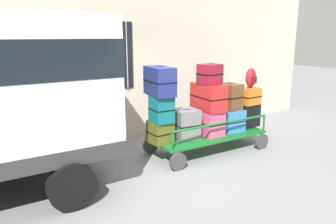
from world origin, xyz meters
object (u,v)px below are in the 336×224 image
object	(u,v)px
suitcase_midright_middle	(229,96)
suitcase_right_bottom	(247,115)
backpack	(251,78)
suitcase_right_middle	(249,96)
luggage_cart	(207,136)
suitcase_midright_bottom	(228,119)
suitcase_left_bottom	(160,132)
suitcase_center_middle	(208,97)
suitcase_center_bottom	(209,122)
suitcase_left_top	(160,81)
suitcase_midleft_bottom	(186,124)
suitcase_center_top	(210,74)
suitcase_left_middle	(162,109)

from	to	relation	value
suitcase_midright_middle	suitcase_right_bottom	size ratio (longest dim) A/B	1.08
suitcase_midright_middle	suitcase_right_bottom	world-z (taller)	suitcase_midright_middle
suitcase_midright_middle	backpack	bearing A→B (deg)	0.47
suitcase_right_bottom	suitcase_right_middle	size ratio (longest dim) A/B	1.07
luggage_cart	suitcase_midright_bottom	size ratio (longest dim) A/B	3.63
suitcase_right_bottom	luggage_cart	bearing A→B (deg)	-179.79
backpack	suitcase_left_bottom	bearing A→B (deg)	179.55
suitcase_left_bottom	backpack	world-z (taller)	backpack
luggage_cart	suitcase_center_middle	size ratio (longest dim) A/B	3.08
suitcase_center_bottom	suitcase_center_middle	bearing A→B (deg)	90.00
suitcase_center_middle	luggage_cart	bearing A→B (deg)	-90.00
suitcase_left_top	suitcase_midleft_bottom	xyz separation A→B (m)	(0.58, -0.04, -0.91)
suitcase_midright_bottom	backpack	size ratio (longest dim) A/B	1.60
suitcase_left_bottom	suitcase_center_bottom	size ratio (longest dim) A/B	0.71
luggage_cart	suitcase_left_bottom	size ratio (longest dim) A/B	5.70
suitcase_center_middle	suitcase_midright_bottom	bearing A→B (deg)	1.57
suitcase_center_top	suitcase_midright_middle	size ratio (longest dim) A/B	0.82
suitcase_left_top	suitcase_center_middle	size ratio (longest dim) A/B	0.88
suitcase_center_bottom	suitcase_center_middle	size ratio (longest dim) A/B	0.76
suitcase_center_middle	suitcase_midright_bottom	distance (m)	0.81
suitcase_right_bottom	suitcase_midright_middle	bearing A→B (deg)	-179.05
suitcase_center_middle	backpack	distance (m)	1.25
suitcase_left_middle	suitcase_right_middle	world-z (taller)	suitcase_left_middle
suitcase_center_middle	suitcase_right_middle	bearing A→B (deg)	-1.58
luggage_cart	suitcase_left_top	distance (m)	1.73
suitcase_right_middle	backpack	xyz separation A→B (m)	(0.05, 0.02, 0.41)
suitcase_center_middle	suitcase_left_middle	bearing A→B (deg)	-177.90
suitcase_center_bottom	suitcase_center_middle	xyz separation A→B (m)	(-0.00, 0.04, 0.54)
suitcase_center_bottom	suitcase_midright_bottom	distance (m)	0.58
suitcase_midleft_bottom	suitcase_center_bottom	bearing A→B (deg)	-2.36
suitcase_left_top	suitcase_center_top	bearing A→B (deg)	-2.52
suitcase_center_bottom	suitcase_midright_middle	bearing A→B (deg)	2.99
suitcase_center_bottom	suitcase_midright_middle	size ratio (longest dim) A/B	1.13
suitcase_left_bottom	suitcase_center_top	size ratio (longest dim) A/B	0.97
luggage_cart	suitcase_right_bottom	world-z (taller)	suitcase_right_bottom
suitcase_center_top	suitcase_midright_bottom	distance (m)	1.20
suitcase_left_middle	suitcase_midright_middle	size ratio (longest dim) A/B	0.92
suitcase_midleft_bottom	suitcase_right_middle	size ratio (longest dim) A/B	1.25
suitcase_center_top	backpack	world-z (taller)	suitcase_center_top
suitcase_left_middle	suitcase_midright_bottom	distance (m)	1.80
suitcase_midright_middle	suitcase_center_top	bearing A→B (deg)	-178.57
suitcase_midleft_bottom	suitcase_center_middle	distance (m)	0.77
suitcase_left_top	suitcase_midright_middle	size ratio (longest dim) A/B	1.31
suitcase_midleft_bottom	suitcase_center_bottom	distance (m)	0.58
suitcase_midright_middle	suitcase_right_bottom	distance (m)	0.76
suitcase_right_middle	luggage_cart	bearing A→B (deg)	178.80
suitcase_left_middle	suitcase_center_middle	bearing A→B (deg)	2.10
suitcase_left_middle	suitcase_left_top	world-z (taller)	suitcase_left_top
suitcase_left_bottom	suitcase_center_bottom	bearing A→B (deg)	-2.67
suitcase_midright_bottom	backpack	bearing A→B (deg)	-2.17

